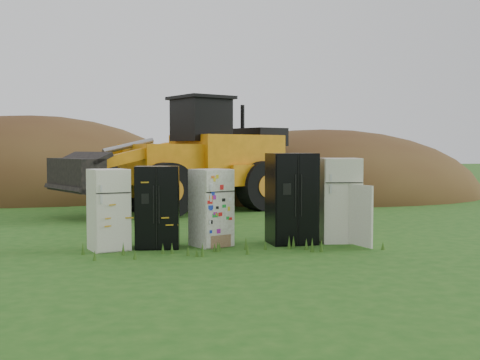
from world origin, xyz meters
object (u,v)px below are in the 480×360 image
object	(u,v)px
fridge_black_side	(158,207)
fridge_sticker	(211,208)
fridge_leftmost	(109,210)
fridge_black_right	(292,198)
fridge_open_door	(339,200)
wheel_loader	(176,154)

from	to	relation	value
fridge_black_side	fridge_sticker	distance (m)	1.10
fridge_leftmost	fridge_black_side	xyz separation A→B (m)	(0.97, 0.07, 0.03)
fridge_leftmost	fridge_black_right	xyz separation A→B (m)	(3.79, 0.05, 0.15)
fridge_leftmost	fridge_black_side	world-z (taller)	fridge_black_side
fridge_leftmost	fridge_sticker	size ratio (longest dim) A/B	1.01
fridge_black_right	fridge_open_door	xyz separation A→B (m)	(1.08, 0.01, -0.05)
fridge_sticker	fridge_black_right	xyz separation A→B (m)	(1.73, -0.02, 0.16)
fridge_open_door	wheel_loader	bearing A→B (deg)	120.37
fridge_sticker	fridge_black_side	bearing A→B (deg)	155.11
fridge_black_right	wheel_loader	world-z (taller)	wheel_loader
fridge_leftmost	fridge_black_side	distance (m)	0.97
fridge_black_side	fridge_black_right	xyz separation A→B (m)	(2.82, -0.03, 0.13)
fridge_sticker	fridge_open_door	size ratio (longest dim) A/B	0.88
fridge_black_right	wheel_loader	size ratio (longest dim) A/B	0.25
wheel_loader	fridge_open_door	bearing A→B (deg)	-92.10
fridge_sticker	fridge_black_right	distance (m)	1.73
fridge_black_side	wheel_loader	distance (m)	6.93
fridge_sticker	fridge_black_right	size ratio (longest dim) A/B	0.83
wheel_loader	fridge_black_side	bearing A→B (deg)	-123.73
fridge_leftmost	wheel_loader	xyz separation A→B (m)	(2.04, 6.84, 1.05)
fridge_black_side	fridge_sticker	size ratio (longest dim) A/B	1.04
fridge_leftmost	wheel_loader	bearing A→B (deg)	56.62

